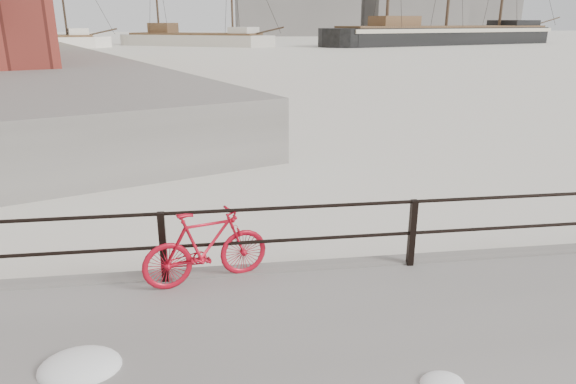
{
  "coord_description": "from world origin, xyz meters",
  "views": [
    {
      "loc": [
        -2.72,
        -6.63,
        3.74
      ],
      "look_at": [
        -1.57,
        1.5,
        1.0
      ],
      "focal_mm": 32.0,
      "sensor_mm": 36.0,
      "label": 1
    }
  ],
  "objects_px": {
    "schooner_mid": "(196,46)",
    "bicycle": "(206,247)",
    "barque_black": "(444,44)",
    "schooner_left": "(27,49)"
  },
  "relations": [
    {
      "from": "barque_black",
      "to": "schooner_mid",
      "type": "bearing_deg",
      "value": 160.96
    },
    {
      "from": "bicycle",
      "to": "barque_black",
      "type": "bearing_deg",
      "value": 47.39
    },
    {
      "from": "barque_black",
      "to": "schooner_mid",
      "type": "distance_m",
      "value": 41.63
    },
    {
      "from": "bicycle",
      "to": "schooner_mid",
      "type": "distance_m",
      "value": 80.1
    },
    {
      "from": "schooner_mid",
      "to": "bicycle",
      "type": "bearing_deg",
      "value": -60.34
    },
    {
      "from": "barque_black",
      "to": "schooner_mid",
      "type": "xyz_separation_m",
      "value": [
        -41.62,
        0.71,
        0.0
      ]
    },
    {
      "from": "schooner_left",
      "to": "bicycle",
      "type": "bearing_deg",
      "value": -86.64
    },
    {
      "from": "schooner_left",
      "to": "schooner_mid",
      "type": "bearing_deg",
      "value": -2.49
    },
    {
      "from": "bicycle",
      "to": "schooner_left",
      "type": "relative_size",
      "value": 0.07
    },
    {
      "from": "barque_black",
      "to": "schooner_mid",
      "type": "relative_size",
      "value": 1.85
    }
  ]
}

